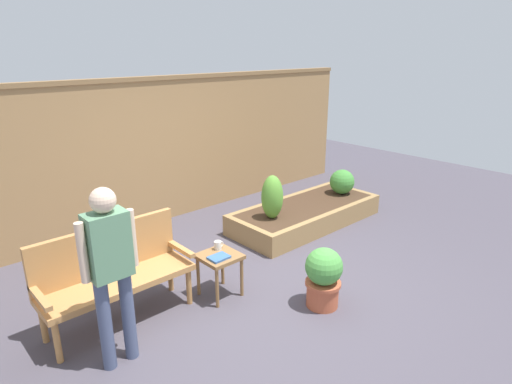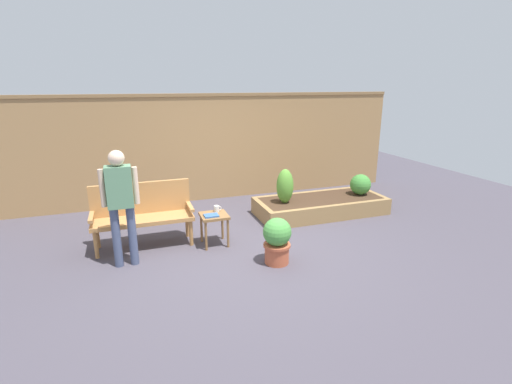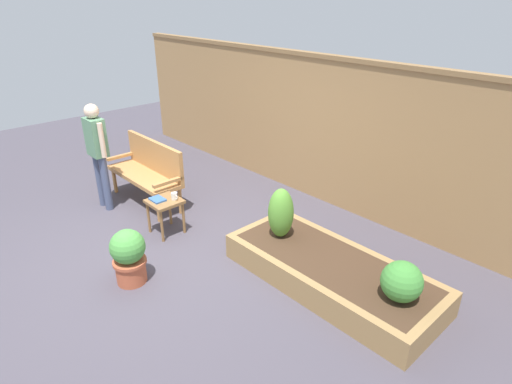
% 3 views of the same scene
% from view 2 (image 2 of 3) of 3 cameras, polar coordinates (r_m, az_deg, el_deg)
% --- Properties ---
extents(ground_plane, '(14.00, 14.00, 0.00)m').
position_cam_2_polar(ground_plane, '(5.63, -1.73, -8.45)').
color(ground_plane, '#47424C').
extents(fence_back, '(8.40, 0.14, 2.16)m').
position_cam_2_polar(fence_back, '(7.74, -7.70, 6.75)').
color(fence_back, '#A37A4C').
rests_on(fence_back, ground_plane).
extents(garden_bench, '(1.44, 0.48, 0.94)m').
position_cam_2_polar(garden_bench, '(5.80, -16.94, -2.65)').
color(garden_bench, '#B77F47').
rests_on(garden_bench, ground_plane).
extents(side_table, '(0.40, 0.40, 0.48)m').
position_cam_2_polar(side_table, '(5.62, -6.39, -4.21)').
color(side_table, olive).
rests_on(side_table, ground_plane).
extents(cup_on_table, '(0.12, 0.08, 0.09)m').
position_cam_2_polar(cup_on_table, '(5.69, -5.99, -2.54)').
color(cup_on_table, silver).
rests_on(cup_on_table, side_table).
extents(book_on_table, '(0.21, 0.16, 0.02)m').
position_cam_2_polar(book_on_table, '(5.52, -6.84, -3.58)').
color(book_on_table, '#38609E').
rests_on(book_on_table, side_table).
extents(potted_boxwood, '(0.38, 0.38, 0.64)m').
position_cam_2_polar(potted_boxwood, '(5.06, 3.23, -7.23)').
color(potted_boxwood, '#B75638').
rests_on(potted_boxwood, ground_plane).
extents(raised_planter_bed, '(2.40, 1.00, 0.30)m').
position_cam_2_polar(raised_planter_bed, '(7.09, 9.79, -2.07)').
color(raised_planter_bed, '#997547').
rests_on(raised_planter_bed, ground_plane).
extents(shrub_near_bench, '(0.30, 0.30, 0.61)m').
position_cam_2_polar(shrub_near_bench, '(6.61, 4.44, 0.89)').
color(shrub_near_bench, brown).
rests_on(shrub_near_bench, raised_planter_bed).
extents(shrub_far_corner, '(0.39, 0.39, 0.39)m').
position_cam_2_polar(shrub_far_corner, '(7.39, 15.62, 1.11)').
color(shrub_far_corner, brown).
rests_on(shrub_far_corner, raised_planter_bed).
extents(person_by_bench, '(0.47, 0.20, 1.56)m').
position_cam_2_polar(person_by_bench, '(5.09, -19.94, -0.95)').
color(person_by_bench, '#475170').
rests_on(person_by_bench, ground_plane).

